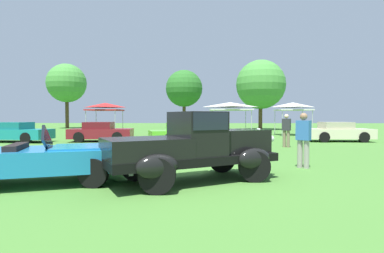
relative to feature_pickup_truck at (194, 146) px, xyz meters
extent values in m
plane|color=#42752D|center=(-0.08, 0.26, -0.86)|extent=(120.00, 120.00, 0.00)
cube|color=black|center=(-0.03, -0.02, -0.30)|extent=(4.35, 3.29, 0.20)
cube|color=black|center=(1.06, 0.59, 0.08)|extent=(1.88, 1.70, 0.60)
ellipsoid|color=silver|center=(1.75, 0.97, 0.06)|extent=(0.39, 0.53, 0.68)
cube|color=black|center=(0.07, 0.04, 0.32)|extent=(1.54, 1.68, 1.04)
cube|color=black|center=(0.07, 0.04, 0.62)|extent=(1.48, 1.67, 0.40)
cube|color=black|center=(-1.07, -0.59, 0.00)|extent=(2.27, 2.11, 0.48)
ellipsoid|color=black|center=(0.77, 1.25, -0.30)|extent=(0.98, 0.76, 0.52)
ellipsoid|color=black|center=(1.47, -0.01, -0.30)|extent=(0.98, 0.76, 0.52)
ellipsoid|color=black|center=(-1.42, 0.04, -0.30)|extent=(0.98, 0.76, 0.52)
ellipsoid|color=black|center=(-0.72, -1.22, -0.30)|extent=(0.98, 0.76, 0.52)
sphere|color=silver|center=(1.58, 1.38, 0.14)|extent=(0.18, 0.18, 0.18)
sphere|color=silver|center=(2.01, 0.61, 0.14)|extent=(0.18, 0.18, 0.18)
cylinder|color=black|center=(0.77, 1.25, -0.48)|extent=(0.76, 0.24, 0.76)
cylinder|color=black|center=(1.47, -0.01, -0.48)|extent=(0.76, 0.24, 0.76)
cylinder|color=black|center=(-1.42, 0.04, -0.48)|extent=(0.76, 0.24, 0.76)
cylinder|color=black|center=(-0.72, -1.22, -0.48)|extent=(0.76, 0.24, 0.76)
cube|color=#1E7AB7|center=(-3.70, -0.39, -0.29)|extent=(4.42, 2.93, 0.52)
cube|color=#1E7AB7|center=(-2.57, -0.01, -0.09)|extent=(2.02, 1.90, 0.20)
cube|color=black|center=(-3.46, -0.31, 0.13)|extent=(0.45, 1.20, 0.82)
cube|color=black|center=(-4.07, -0.52, -0.05)|extent=(0.65, 1.23, 0.28)
cube|color=silver|center=(-1.69, 0.29, -0.58)|extent=(0.62, 1.60, 0.12)
cylinder|color=black|center=(-2.72, 0.76, -0.53)|extent=(0.66, 0.20, 0.66)
cylinder|color=black|center=(-2.22, -0.71, -0.53)|extent=(0.66, 0.20, 0.66)
cube|color=teal|center=(-11.14, 10.76, -0.36)|extent=(4.29, 2.13, 0.60)
cube|color=#146A6E|center=(-11.31, 10.77, 0.14)|extent=(1.96, 1.64, 0.44)
cylinder|color=black|center=(-10.00, 9.85, -0.54)|extent=(0.64, 0.22, 0.64)
cube|color=maroon|center=(-6.06, 11.33, -0.36)|extent=(3.92, 1.97, 0.60)
cube|color=maroon|center=(-6.21, 11.31, 0.14)|extent=(1.78, 1.57, 0.44)
cylinder|color=black|center=(-4.86, 10.65, -0.54)|extent=(0.64, 0.22, 0.64)
cylinder|color=black|center=(-7.14, 10.47, -0.54)|extent=(0.64, 0.22, 0.64)
cube|color=#60C62D|center=(-0.57, 9.66, -0.36)|extent=(4.58, 2.85, 0.60)
cube|color=#4D9F24|center=(-0.73, 9.62, 0.14)|extent=(2.22, 1.93, 0.44)
cylinder|color=black|center=(0.89, 9.30, -0.54)|extent=(0.64, 0.22, 0.64)
cylinder|color=black|center=(-1.57, 8.55, -0.54)|extent=(0.64, 0.22, 0.64)
cube|color=beige|center=(8.79, 11.77, -0.36)|extent=(3.93, 1.68, 0.60)
cube|color=#B3AB8E|center=(8.64, 11.77, 0.14)|extent=(1.73, 1.45, 0.44)
cylinder|color=black|center=(9.97, 11.00, -0.54)|extent=(0.64, 0.22, 0.64)
cylinder|color=black|center=(7.61, 11.00, -0.54)|extent=(0.64, 0.22, 0.64)
cylinder|color=#9E998E|center=(3.38, 1.89, -0.43)|extent=(0.16, 0.16, 0.86)
cylinder|color=#9E998E|center=(3.23, 2.02, -0.43)|extent=(0.16, 0.16, 0.86)
cube|color=#336BB2|center=(3.31, 1.95, 0.30)|extent=(0.46, 0.44, 0.60)
sphere|color=#936B4C|center=(3.31, 1.95, 0.72)|extent=(0.22, 0.22, 0.22)
cylinder|color=#7F7056|center=(4.45, 8.18, -0.43)|extent=(0.16, 0.16, 0.86)
cylinder|color=#7F7056|center=(4.62, 8.08, -0.43)|extent=(0.16, 0.16, 0.86)
cube|color=#2D2D33|center=(4.54, 8.13, 0.30)|extent=(0.47, 0.42, 0.60)
sphere|color=beige|center=(4.54, 8.13, 0.72)|extent=(0.22, 0.22, 0.22)
cylinder|color=#B7B7BC|center=(-6.75, 19.12, 0.16)|extent=(0.05, 0.05, 2.05)
cylinder|color=#B7B7BC|center=(-6.75, 16.73, 0.16)|extent=(0.05, 0.05, 2.05)
cylinder|color=#B7B7BC|center=(-9.14, 19.12, 0.16)|extent=(0.05, 0.05, 2.05)
cylinder|color=#B7B7BC|center=(-9.14, 16.73, 0.16)|extent=(0.05, 0.05, 2.05)
cube|color=red|center=(-7.95, 17.93, 1.24)|extent=(2.66, 2.66, 0.10)
pyramid|color=red|center=(-7.95, 17.93, 1.66)|extent=(2.61, 2.61, 0.38)
cylinder|color=#B7B7BC|center=(4.03, 18.59, 0.16)|extent=(0.05, 0.05, 2.05)
cylinder|color=#B7B7BC|center=(4.03, 15.63, 0.16)|extent=(0.05, 0.05, 2.05)
cylinder|color=#B7B7BC|center=(1.07, 18.59, 0.16)|extent=(0.05, 0.05, 2.05)
cylinder|color=#B7B7BC|center=(1.07, 15.63, 0.16)|extent=(0.05, 0.05, 2.05)
cube|color=silver|center=(2.55, 17.11, 1.24)|extent=(3.28, 3.28, 0.10)
pyramid|color=silver|center=(2.55, 17.11, 1.66)|extent=(3.22, 3.22, 0.38)
cylinder|color=#B7B7BC|center=(8.92, 18.83, 0.16)|extent=(0.05, 0.05, 2.05)
cylinder|color=#B7B7BC|center=(8.92, 16.48, 0.16)|extent=(0.05, 0.05, 2.05)
cylinder|color=#B7B7BC|center=(6.57, 18.83, 0.16)|extent=(0.05, 0.05, 2.05)
cylinder|color=#B7B7BC|center=(6.57, 16.48, 0.16)|extent=(0.05, 0.05, 2.05)
cube|color=silver|center=(7.75, 17.66, 1.24)|extent=(2.61, 2.61, 0.10)
pyramid|color=silver|center=(7.75, 17.66, 1.66)|extent=(2.56, 2.56, 0.38)
cylinder|color=#47331E|center=(-17.18, 31.14, 1.38)|extent=(0.44, 0.44, 4.49)
sphere|color=#428938|center=(-17.18, 31.14, 4.99)|extent=(4.97, 4.97, 4.97)
cylinder|color=#47331E|center=(-2.08, 33.16, 1.11)|extent=(0.44, 0.44, 3.95)
sphere|color=#286623|center=(-2.08, 33.16, 4.44)|extent=(4.94, 4.94, 4.94)
cylinder|color=#47331E|center=(7.11, 27.83, 0.98)|extent=(0.44, 0.44, 3.68)
sphere|color=#428938|center=(7.11, 27.83, 4.38)|extent=(5.68, 5.68, 5.68)
camera|label=1|loc=(0.17, -7.28, 0.73)|focal=28.08mm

